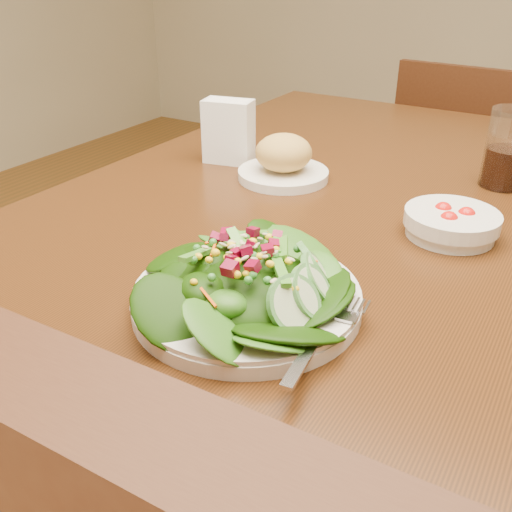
# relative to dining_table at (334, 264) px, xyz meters

# --- Properties ---
(dining_table) EXTENTS (0.90, 1.40, 0.75)m
(dining_table) POSITION_rel_dining_table_xyz_m (0.00, 0.00, 0.00)
(dining_table) COLOR #46230C
(dining_table) RESTS_ON ground_plane
(chair_far) EXTENTS (0.41, 0.41, 0.83)m
(chair_far) POSITION_rel_dining_table_xyz_m (-0.02, 1.01, -0.21)
(chair_far) COLOR #361B0C
(chair_far) RESTS_ON ground_plane
(salad_plate) EXTENTS (0.26, 0.26, 0.07)m
(salad_plate) POSITION_rel_dining_table_xyz_m (0.04, -0.31, 0.13)
(salad_plate) COLOR white
(salad_plate) RESTS_ON dining_table
(bread_plate) EXTENTS (0.16, 0.16, 0.08)m
(bread_plate) POSITION_rel_dining_table_xyz_m (-0.14, 0.07, 0.13)
(bread_plate) COLOR white
(bread_plate) RESTS_ON dining_table
(tomato_bowl) EXTENTS (0.13, 0.13, 0.04)m
(tomato_bowl) POSITION_rel_dining_table_xyz_m (0.17, -0.01, 0.12)
(tomato_bowl) COLOR white
(tomato_bowl) RESTS_ON dining_table
(drinking_glass) EXTENTS (0.07, 0.07, 0.13)m
(drinking_glass) POSITION_rel_dining_table_xyz_m (0.20, 0.23, 0.16)
(drinking_glass) COLOR silver
(drinking_glass) RESTS_ON dining_table
(napkin_holder) EXTENTS (0.10, 0.07, 0.12)m
(napkin_holder) POSITION_rel_dining_table_xyz_m (-0.27, 0.09, 0.16)
(napkin_holder) COLOR white
(napkin_holder) RESTS_ON dining_table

